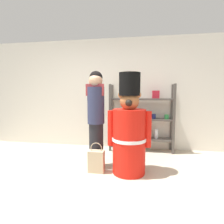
{
  "coord_description": "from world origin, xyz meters",
  "views": [
    {
      "loc": [
        0.72,
        -2.1,
        1.3
      ],
      "look_at": [
        0.24,
        0.82,
        1.0
      ],
      "focal_mm": 28.54,
      "sensor_mm": 36.0,
      "label": 1
    }
  ],
  "objects_px": {
    "teddy_bear_guard": "(129,132)",
    "person_shopper": "(96,116)",
    "merchandise_shelf": "(141,117)",
    "shopping_bag": "(96,161)"
  },
  "relations": [
    {
      "from": "person_shopper",
      "to": "teddy_bear_guard",
      "type": "bearing_deg",
      "value": -12.83
    },
    {
      "from": "teddy_bear_guard",
      "to": "person_shopper",
      "type": "xyz_separation_m",
      "value": [
        -0.59,
        0.13,
        0.24
      ]
    },
    {
      "from": "teddy_bear_guard",
      "to": "person_shopper",
      "type": "distance_m",
      "value": 0.65
    },
    {
      "from": "teddy_bear_guard",
      "to": "shopping_bag",
      "type": "distance_m",
      "value": 0.74
    },
    {
      "from": "merchandise_shelf",
      "to": "shopping_bag",
      "type": "bearing_deg",
      "value": -119.42
    },
    {
      "from": "merchandise_shelf",
      "to": "teddy_bear_guard",
      "type": "xyz_separation_m",
      "value": [
        -0.19,
        -1.23,
        -0.09
      ]
    },
    {
      "from": "person_shopper",
      "to": "shopping_bag",
      "type": "height_order",
      "value": "person_shopper"
    },
    {
      "from": "merchandise_shelf",
      "to": "person_shopper",
      "type": "relative_size",
      "value": 0.9
    },
    {
      "from": "person_shopper",
      "to": "shopping_bag",
      "type": "bearing_deg",
      "value": -76.1
    },
    {
      "from": "merchandise_shelf",
      "to": "shopping_bag",
      "type": "height_order",
      "value": "merchandise_shelf"
    }
  ]
}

